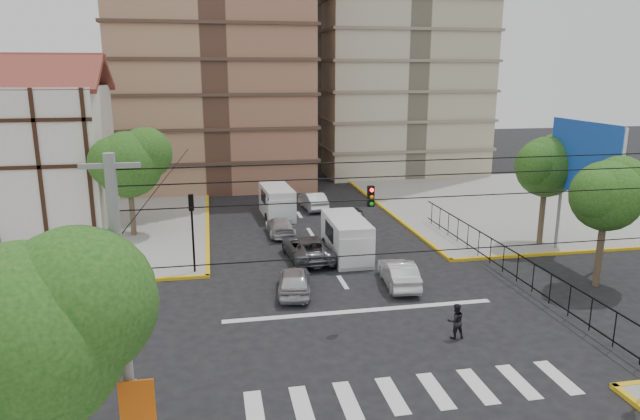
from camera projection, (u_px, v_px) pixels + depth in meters
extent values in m
plane|color=black|center=(368.00, 321.00, 25.74)|extent=(160.00, 160.00, 0.00)
cube|color=gray|center=(26.00, 227.00, 41.10)|extent=(26.00, 26.00, 0.15)
cube|color=gray|center=(531.00, 203.00, 48.49)|extent=(26.00, 26.00, 0.15)
cube|color=silver|center=(414.00, 393.00, 20.02)|extent=(12.00, 2.40, 0.01)
cube|color=silver|center=(361.00, 311.00, 26.88)|extent=(13.00, 0.40, 0.01)
cube|color=silver|center=(32.00, 159.00, 40.11)|extent=(10.00, 8.00, 10.00)
cube|color=maroon|center=(13.00, 73.00, 36.90)|extent=(10.80, 4.25, 2.65)
cube|color=maroon|center=(30.00, 72.00, 40.52)|extent=(10.80, 4.25, 2.65)
cylinder|color=slate|center=(601.00, 234.00, 31.72)|extent=(0.20, 0.20, 4.00)
cylinder|color=slate|center=(558.00, 217.00, 35.54)|extent=(0.20, 0.20, 4.00)
cube|color=silver|center=(586.00, 158.00, 32.68)|extent=(0.25, 6.00, 4.00)
cube|color=blue|center=(583.00, 158.00, 32.64)|extent=(0.08, 6.20, 4.20)
sphere|color=#184A15|center=(25.00, 340.00, 12.97)|extent=(4.60, 4.60, 4.60)
sphere|color=#184A15|center=(78.00, 303.00, 13.31)|extent=(3.68, 3.68, 3.68)
cylinder|color=#473828|center=(600.00, 248.00, 29.55)|extent=(0.36, 0.36, 4.20)
sphere|color=#184A15|center=(606.00, 196.00, 28.90)|extent=(3.60, 3.60, 3.60)
sphere|color=#184A15|center=(619.00, 184.00, 29.22)|extent=(2.88, 2.88, 2.88)
sphere|color=#184A15|center=(598.00, 194.00, 28.44)|extent=(2.70, 2.70, 2.70)
cylinder|color=#473828|center=(542.00, 212.00, 36.38)|extent=(0.36, 0.36, 4.48)
sphere|color=#184A15|center=(546.00, 167.00, 35.68)|extent=(3.80, 3.80, 3.80)
sphere|color=#184A15|center=(558.00, 157.00, 36.01)|extent=(3.04, 3.04, 3.04)
sphere|color=#184A15|center=(538.00, 165.00, 35.21)|extent=(2.85, 2.85, 2.85)
cylinder|color=#473828|center=(132.00, 207.00, 38.28)|extent=(0.36, 0.36, 4.20)
sphere|color=#184A15|center=(128.00, 164.00, 37.59)|extent=(4.40, 4.40, 4.40)
sphere|color=#184A15|center=(145.00, 153.00, 37.92)|extent=(3.52, 3.52, 3.52)
sphere|color=#184A15|center=(113.00, 162.00, 37.09)|extent=(3.30, 3.30, 3.30)
cylinder|color=black|center=(193.00, 241.00, 31.28)|extent=(0.12, 0.12, 3.50)
cube|color=black|center=(191.00, 202.00, 30.76)|extent=(0.28, 0.22, 0.90)
sphere|color=#FF0C0C|center=(191.00, 197.00, 30.69)|extent=(0.17, 0.17, 0.17)
cube|color=black|center=(371.00, 196.00, 24.36)|extent=(0.28, 0.22, 0.90)
cylinder|color=black|center=(461.00, 249.00, 15.67)|extent=(18.00, 0.03, 0.03)
cylinder|color=slate|center=(124.00, 330.00, 14.39)|extent=(0.28, 0.28, 9.00)
cube|color=slate|center=(110.00, 166.00, 13.39)|extent=(1.40, 0.12, 0.12)
cube|color=#E5590C|center=(137.00, 402.00, 14.64)|extent=(0.90, 0.06, 1.20)
cube|color=silver|center=(346.00, 237.00, 34.48)|extent=(2.12, 5.27, 2.42)
cube|color=silver|center=(355.00, 250.00, 32.51)|extent=(2.00, 1.27, 1.69)
cube|color=black|center=(357.00, 242.00, 32.02)|extent=(1.95, 0.10, 0.95)
cylinder|color=black|center=(336.00, 260.00, 32.89)|extent=(0.25, 0.74, 0.74)
cylinder|color=black|center=(370.00, 258.00, 33.26)|extent=(0.25, 0.74, 0.74)
cylinder|color=black|center=(325.00, 244.00, 36.10)|extent=(0.25, 0.74, 0.74)
cylinder|color=black|center=(355.00, 242.00, 36.47)|extent=(0.25, 0.74, 0.74)
cube|color=silver|center=(277.00, 201.00, 44.11)|extent=(2.35, 5.23, 2.35)
cube|color=silver|center=(280.00, 209.00, 42.19)|extent=(2.01, 1.34, 1.64)
cube|color=black|center=(281.00, 203.00, 41.72)|extent=(1.89, 0.21, 0.92)
cylinder|color=black|center=(267.00, 217.00, 42.56)|extent=(0.25, 0.72, 0.72)
cylinder|color=black|center=(292.00, 216.00, 42.92)|extent=(0.25, 0.72, 0.72)
cylinder|color=black|center=(262.00, 207.00, 45.68)|extent=(0.25, 0.72, 0.72)
cylinder|color=black|center=(287.00, 206.00, 46.04)|extent=(0.25, 0.72, 0.72)
imported|color=#B5B6BB|center=(294.00, 280.00, 28.86)|extent=(2.19, 4.25, 1.38)
imported|color=silver|center=(399.00, 273.00, 29.89)|extent=(1.88, 4.34, 1.39)
imported|color=#5A5D62|center=(307.00, 248.00, 34.02)|extent=(2.71, 5.32, 1.44)
imported|color=silver|center=(280.00, 226.00, 39.22)|extent=(1.80, 4.29, 1.24)
imported|color=#242426|center=(352.00, 216.00, 41.55)|extent=(2.02, 4.33, 1.43)
imported|color=white|center=(313.00, 201.00, 46.50)|extent=(1.91, 4.42, 1.42)
imported|color=black|center=(456.00, 321.00, 23.99)|extent=(0.77, 0.61, 1.54)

